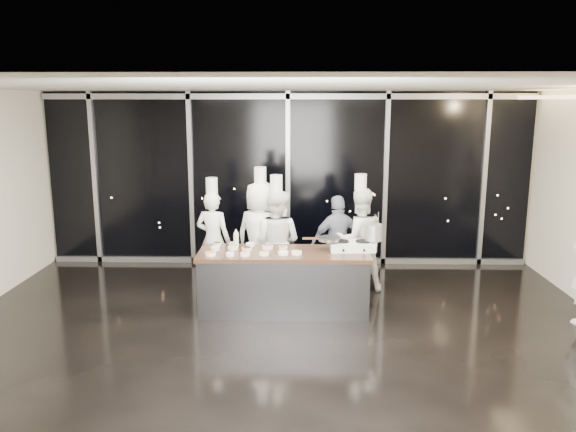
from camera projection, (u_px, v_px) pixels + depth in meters
The scene contains 14 objects.
ground at pixel (282, 336), 7.37m from camera, with size 9.00×9.00×0.00m, color black.
room_shell at pixel (296, 166), 6.91m from camera, with size 9.02×7.02×3.21m.
window_wall at pixel (288, 179), 10.40m from camera, with size 8.90×0.11×3.20m.
demo_counter at pixel (284, 281), 8.15m from camera, with size 2.46×0.86×0.90m.
stove at pixel (352, 246), 8.14m from camera, with size 0.65×0.43×0.14m.
frying_pan at pixel (329, 239), 8.11m from camera, with size 0.56×0.33×0.05m.
stock_pot at pixel (374, 232), 8.11m from camera, with size 0.24×0.24×0.24m, color #B3B3B5.
prep_bowls at pixel (249, 249), 8.09m from camera, with size 1.36×0.71×0.05m.
squeeze_bottle at pixel (236, 238), 8.31m from camera, with size 0.08×0.08×0.27m.
chef_far_left at pixel (213, 238), 9.17m from camera, with size 0.66×0.52×1.82m.
chef_left at pixel (261, 236), 9.02m from camera, with size 1.02×0.86×2.01m.
chef_center at pixel (277, 241), 8.86m from camera, with size 0.99×0.89×1.90m.
guest at pixel (338, 242), 9.10m from camera, with size 0.97×0.59×1.54m.
chef_right at pixel (359, 239), 9.00m from camera, with size 0.93×0.80×1.90m.
Camera 1 is at (0.24, -6.89, 3.04)m, focal length 35.00 mm.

